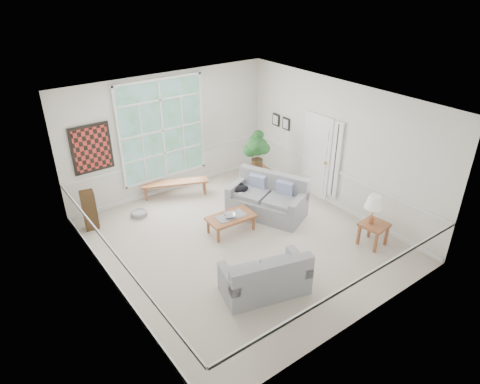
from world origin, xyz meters
The scene contains 24 objects.
floor centered at (0.00, 0.00, -0.01)m, with size 5.50×6.00×0.01m, color #B5A89A.
ceiling centered at (0.00, 0.00, 3.00)m, with size 5.50×6.00×0.02m, color white.
wall_back centered at (0.00, 3.00, 1.50)m, with size 5.50×0.02×3.00m, color silver.
wall_front centered at (0.00, -3.00, 1.50)m, with size 5.50×0.02×3.00m, color silver.
wall_left centered at (-2.75, 0.00, 1.50)m, with size 0.02×6.00×3.00m, color silver.
wall_right centered at (2.75, 0.00, 1.50)m, with size 0.02×6.00×3.00m, color silver.
window_back centered at (-0.20, 2.96, 1.65)m, with size 2.30×0.08×2.40m, color white.
entry_door centered at (2.71, 0.60, 1.05)m, with size 0.08×0.90×2.10m, color white.
door_sidelight centered at (2.71, -0.03, 1.15)m, with size 0.08×0.26×1.90m, color white.
wall_art centered at (-1.95, 2.95, 1.60)m, with size 0.90×0.06×1.10m, color maroon.
wall_frame_near centered at (2.71, 1.75, 1.55)m, with size 0.04×0.26×0.32m, color black.
wall_frame_far centered at (2.71, 2.15, 1.55)m, with size 0.04×0.26×0.32m, color black.
loveseat_right centered at (1.10, 0.52, 0.47)m, with size 0.90×1.74×0.94m, color gray.
loveseat_front centered at (-0.62, -1.52, 0.41)m, with size 1.51×0.78×0.82m, color gray.
coffee_table centered at (0.02, 0.42, 0.19)m, with size 1.03×0.56×0.39m, color brown.
pewter_bowl centered at (-0.03, 0.41, 0.42)m, with size 0.32×0.32×0.08m, color #9C9CA1.
window_bench centered at (-0.16, 2.59, 0.19)m, with size 1.65×0.32×0.39m, color brown.
end_table centered at (1.78, 1.71, 0.27)m, with size 0.55×0.55×0.55m, color brown.
houseplant centered at (1.77, 1.74, 1.05)m, with size 0.58×0.58×1.00m, color #1D4E20, non-canonical shape.
side_table centered at (2.10, -1.73, 0.26)m, with size 0.50×0.50×0.51m, color brown.
table_lamp centered at (2.06, -1.67, 0.83)m, with size 0.37×0.37×0.64m, color white, non-canonical shape.
pet_bed centered at (-1.33, 2.24, 0.06)m, with size 0.40×0.40×0.12m, color gray.
floor_speaker centered at (-2.40, 2.35, 0.46)m, with size 0.29×0.23×0.92m, color #382512.
cat centered at (0.76, 1.04, 0.57)m, with size 0.36×0.26×0.17m, color black.
Camera 1 is at (-4.50, -6.06, 5.22)m, focal length 32.00 mm.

